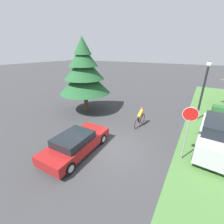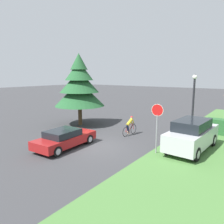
% 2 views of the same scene
% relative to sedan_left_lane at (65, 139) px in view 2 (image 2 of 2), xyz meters
% --- Properties ---
extents(ground_plane, '(140.00, 140.00, 0.00)m').
position_rel_sedan_left_lane_xyz_m(ground_plane, '(1.52, 1.34, -0.61)').
color(ground_plane, '#38383A').
extents(sedan_left_lane, '(1.98, 4.38, 1.23)m').
position_rel_sedan_left_lane_xyz_m(sedan_left_lane, '(0.00, 0.00, 0.00)').
color(sedan_left_lane, maroon).
rests_on(sedan_left_lane, ground).
extents(cyclist, '(0.44, 1.86, 1.50)m').
position_rel_sedan_left_lane_xyz_m(cyclist, '(1.90, 5.09, 0.11)').
color(cyclist, black).
rests_on(cyclist, ground).
extents(parked_suv_right, '(2.20, 5.08, 1.97)m').
position_rel_sedan_left_lane_xyz_m(parked_suv_right, '(6.90, 4.39, 0.38)').
color(parked_suv_right, '#B7B7BC').
rests_on(parked_suv_right, ground).
extents(stop_sign, '(0.73, 0.09, 3.03)m').
position_rel_sedan_left_lane_xyz_m(stop_sign, '(5.32, 2.52, 1.54)').
color(stop_sign, gray).
rests_on(stop_sign, ground).
extents(street_lamp, '(0.36, 0.36, 4.81)m').
position_rel_sedan_left_lane_xyz_m(street_lamp, '(5.69, 8.71, 2.36)').
color(street_lamp, black).
rests_on(street_lamp, ground).
extents(conifer_tall_near, '(4.63, 4.63, 6.67)m').
position_rel_sedan_left_lane_xyz_m(conifer_tall_near, '(-3.80, 5.43, 3.10)').
color(conifer_tall_near, '#4C3823').
rests_on(conifer_tall_near, ground).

